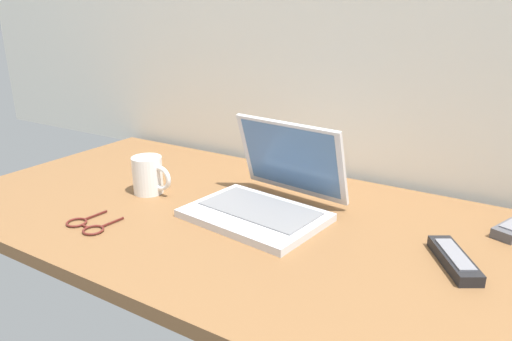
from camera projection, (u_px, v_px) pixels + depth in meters
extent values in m
cube|color=brown|center=(257.00, 225.00, 1.09)|extent=(1.60, 0.76, 0.03)
cube|color=silver|center=(256.00, 214.00, 1.09)|extent=(0.33, 0.26, 0.02)
cube|color=slate|center=(260.00, 208.00, 1.10)|extent=(0.29, 0.17, 0.00)
cube|color=silver|center=(291.00, 158.00, 1.16)|extent=(0.31, 0.11, 0.19)
cube|color=#4C72A5|center=(290.00, 158.00, 1.15)|extent=(0.27, 0.09, 0.17)
cylinder|color=white|center=(148.00, 175.00, 1.23)|extent=(0.08, 0.08, 0.10)
torus|color=white|center=(160.00, 178.00, 1.21)|extent=(0.07, 0.01, 0.07)
cylinder|color=brown|center=(146.00, 159.00, 1.22)|extent=(0.07, 0.07, 0.00)
cube|color=black|center=(454.00, 260.00, 0.89)|extent=(0.12, 0.16, 0.02)
cube|color=slate|center=(455.00, 254.00, 0.89)|extent=(0.09, 0.12, 0.00)
torus|color=#591E19|center=(77.00, 222.00, 1.06)|extent=(0.05, 0.05, 0.01)
torus|color=#591E19|center=(93.00, 230.00, 1.02)|extent=(0.05, 0.05, 0.01)
cube|color=#591E19|center=(85.00, 226.00, 1.04)|extent=(0.02, 0.01, 0.00)
cube|color=#591E19|center=(96.00, 215.00, 1.10)|extent=(0.01, 0.06, 0.00)
cube|color=#591E19|center=(113.00, 222.00, 1.06)|extent=(0.01, 0.06, 0.00)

